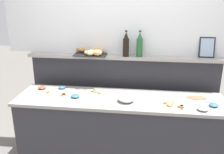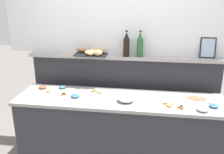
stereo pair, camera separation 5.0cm
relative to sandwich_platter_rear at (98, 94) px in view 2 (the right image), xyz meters
The scene contains 18 objects.
ground_plane 1.08m from the sandwich_platter_rear, 62.95° to the left, with size 12.00×12.00×0.00m, color slate.
buffet_counter 0.54m from the sandwich_platter_rear, 17.04° to the right, with size 2.39×0.62×0.90m.
back_ledge_unit 0.53m from the sandwich_platter_rear, 56.67° to the left, with size 2.44×0.22×1.30m.
upper_wall_panel 1.15m from the sandwich_platter_rear, 58.17° to the left, with size 3.04×0.08×1.30m, color silver.
sandwich_platter_rear is the anchor object (origin of this frame).
sandwich_platter_side 0.49m from the sandwich_platter_rear, 167.35° to the right, with size 0.32×0.21×0.04m.
sandwich_platter_front 0.87m from the sandwich_platter_rear, 13.62° to the right, with size 0.28×0.21×0.04m.
cold_cuts_platter 1.13m from the sandwich_platter_rear, ahead, with size 0.32×0.18×0.02m.
glass_bowl_large 0.38m from the sandwich_platter_rear, 25.06° to the right, with size 0.18×0.18×0.07m.
glass_bowl_small 1.17m from the sandwich_platter_rear, 13.82° to the right, with size 0.12×0.12×0.05m.
condiment_bowl_red 0.50m from the sandwich_platter_rear, 165.29° to the left, with size 0.08×0.08×0.03m, color teal.
condiment_bowl_dark 0.28m from the sandwich_platter_rear, 153.44° to the right, with size 0.10×0.10×0.03m, color teal.
condiment_bowl_teal 0.74m from the sandwich_platter_rear, behind, with size 0.09×0.09×0.03m, color brown.
condiment_bowl_cream 1.29m from the sandwich_platter_rear, ahead, with size 0.09×0.09×0.03m, color teal.
wine_bottle_dark 0.68m from the sandwich_platter_rear, 45.07° to the left, with size 0.08×0.08×0.32m.
wine_bottle_green 0.77m from the sandwich_platter_rear, 33.98° to the left, with size 0.08×0.08×0.32m.
bread_basket 0.55m from the sandwich_platter_rear, 112.11° to the left, with size 0.44×0.31×0.08m.
framed_picture 1.41m from the sandwich_platter_rear, 16.13° to the left, with size 0.18×0.05×0.25m.
Camera 2 is at (0.29, -2.63, 2.07)m, focal length 40.50 mm.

